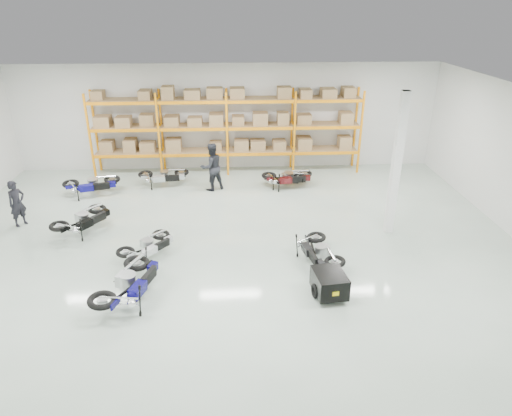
{
  "coord_description": "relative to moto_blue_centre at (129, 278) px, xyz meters",
  "views": [
    {
      "loc": [
        0.23,
        -12.44,
        6.85
      ],
      "look_at": [
        0.89,
        0.11,
        1.1
      ],
      "focal_mm": 32.0,
      "sensor_mm": 36.0,
      "label": 1
    }
  ],
  "objects": [
    {
      "name": "room",
      "position": [
        2.39,
        2.83,
        1.63
      ],
      "size": [
        18.0,
        18.0,
        18.0
      ],
      "color": "#B5CAB8",
      "rests_on": "ground"
    },
    {
      "name": "pallet_rack",
      "position": [
        2.39,
        9.28,
        1.64
      ],
      "size": [
        11.28,
        0.98,
        3.62
      ],
      "color": "orange",
      "rests_on": "ground"
    },
    {
      "name": "structural_column",
      "position": [
        7.59,
        3.33,
        1.63
      ],
      "size": [
        0.25,
        0.25,
        4.5
      ],
      "primitive_type": "cube",
      "color": "white",
      "rests_on": "ground"
    },
    {
      "name": "moto_blue_centre",
      "position": [
        0.0,
        0.0,
        0.0
      ],
      "size": [
        1.56,
        2.23,
        1.31
      ],
      "primitive_type": null,
      "rotation": [
        0.0,
        -0.09,
        2.84
      ],
      "color": "#0B0851",
      "rests_on": "ground"
    },
    {
      "name": "moto_silver_left",
      "position": [
        0.11,
        2.06,
        -0.14
      ],
      "size": [
        1.61,
        1.7,
        1.02
      ],
      "primitive_type": null,
      "rotation": [
        0.0,
        -0.09,
        2.44
      ],
      "color": "silver",
      "rests_on": "ground"
    },
    {
      "name": "moto_black_far_left",
      "position": [
        -2.23,
        3.81,
        -0.07
      ],
      "size": [
        1.74,
        1.97,
        1.16
      ],
      "primitive_type": null,
      "rotation": [
        0.0,
        -0.09,
        2.54
      ],
      "color": "black",
      "rests_on": "ground"
    },
    {
      "name": "moto_touring_right",
      "position": [
        4.96,
        1.47,
        -0.1
      ],
      "size": [
        1.15,
        1.83,
        1.1
      ],
      "primitive_type": null,
      "rotation": [
        0.0,
        -0.09,
        0.19
      ],
      "color": "black",
      "rests_on": "ground"
    },
    {
      "name": "trailer",
      "position": [
        4.96,
        -0.13,
        -0.23
      ],
      "size": [
        0.86,
        1.62,
        0.66
      ],
      "rotation": [
        0.0,
        0.0,
        0.13
      ],
      "color": "black",
      "rests_on": "ground"
    },
    {
      "name": "moto_back_a",
      "position": [
        -2.8,
        6.89,
        -0.06
      ],
      "size": [
        2.0,
        1.35,
        1.18
      ],
      "primitive_type": null,
      "rotation": [
        0.0,
        -0.09,
        1.83
      ],
      "color": "navy",
      "rests_on": "ground"
    },
    {
      "name": "moto_back_b",
      "position": [
        -0.19,
        7.75,
        -0.09
      ],
      "size": [
        1.81,
        1.04,
        1.12
      ],
      "primitive_type": null,
      "rotation": [
        0.0,
        -0.09,
        1.68
      ],
      "color": "#A8AEB2",
      "rests_on": "ground"
    },
    {
      "name": "moto_back_c",
      "position": [
        4.64,
        7.35,
        -0.14
      ],
      "size": [
        1.62,
        0.91,
        1.01
      ],
      "primitive_type": null,
      "rotation": [
        0.0,
        -0.09,
        1.48
      ],
      "color": "black",
      "rests_on": "ground"
    },
    {
      "name": "moto_back_d",
      "position": [
        4.8,
        7.31,
        -0.08
      ],
      "size": [
        1.85,
        1.09,
        1.14
      ],
      "primitive_type": null,
      "rotation": [
        0.0,
        -0.09,
        1.7
      ],
      "color": "#420D10",
      "rests_on": "ground"
    },
    {
      "name": "person_left",
      "position": [
        -4.48,
        4.4,
        0.16
      ],
      "size": [
        0.63,
        0.68,
        1.56
      ],
      "primitive_type": "imported",
      "rotation": [
        0.0,
        0.0,
        0.95
      ],
      "color": "black",
      "rests_on": "ground"
    },
    {
      "name": "person_back",
      "position": [
        1.77,
        7.2,
        0.33
      ],
      "size": [
        1.15,
        1.06,
        1.89
      ],
      "primitive_type": "imported",
      "rotation": [
        0.0,
        0.0,
        3.63
      ],
      "color": "black",
      "rests_on": "ground"
    }
  ]
}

